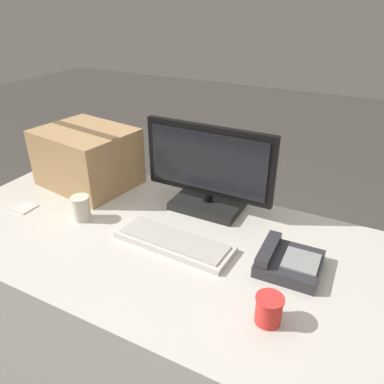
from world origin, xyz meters
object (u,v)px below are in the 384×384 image
at_px(sticky_note_pad, 24,208).
at_px(paper_cup_left, 81,208).
at_px(desk_phone, 287,262).
at_px(cardboard_box, 87,157).
at_px(keyboard, 174,241).
at_px(monitor, 208,173).
at_px(paper_cup_right, 269,309).

bearing_deg(sticky_note_pad, paper_cup_left, 10.22).
relative_size(desk_phone, cardboard_box, 0.45).
xyz_separation_m(keyboard, paper_cup_left, (-0.43, -0.02, 0.04)).
xyz_separation_m(monitor, sticky_note_pad, (-0.71, -0.38, -0.16)).
bearing_deg(monitor, paper_cup_left, -142.23).
xyz_separation_m(paper_cup_left, cardboard_box, (-0.20, 0.28, 0.08)).
relative_size(paper_cup_right, cardboard_box, 0.19).
bearing_deg(paper_cup_left, monitor, 37.77).
bearing_deg(cardboard_box, monitor, 4.58).
relative_size(paper_cup_left, paper_cup_right, 1.17).
bearing_deg(keyboard, paper_cup_left, -174.66).
distance_m(paper_cup_left, paper_cup_right, 0.87).
distance_m(desk_phone, paper_cup_right, 0.26).
height_order(cardboard_box, sticky_note_pad, cardboard_box).
relative_size(keyboard, paper_cup_left, 4.40).
relative_size(paper_cup_right, sticky_note_pad, 1.02).
height_order(paper_cup_left, paper_cup_right, paper_cup_left).
distance_m(paper_cup_left, cardboard_box, 0.35).
bearing_deg(cardboard_box, paper_cup_right, -23.43).
height_order(keyboard, paper_cup_left, paper_cup_left).
bearing_deg(keyboard, cardboard_box, 160.22).
bearing_deg(paper_cup_right, sticky_note_pad, 173.77).
height_order(keyboard, sticky_note_pad, keyboard).
distance_m(monitor, paper_cup_right, 0.67).
relative_size(monitor, sticky_note_pad, 6.45).
xyz_separation_m(paper_cup_right, sticky_note_pad, (-1.14, 0.12, -0.04)).
distance_m(paper_cup_right, sticky_note_pad, 1.15).
distance_m(desk_phone, cardboard_box, 1.06).
xyz_separation_m(desk_phone, paper_cup_left, (-0.84, -0.08, 0.03)).
distance_m(monitor, paper_cup_left, 0.55).
bearing_deg(sticky_note_pad, paper_cup_right, -6.23).
xyz_separation_m(paper_cup_right, cardboard_box, (-1.05, 0.45, 0.09)).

